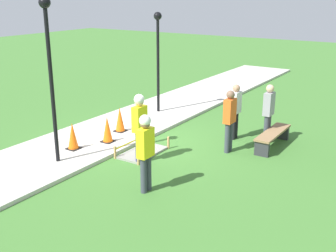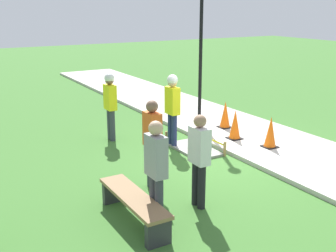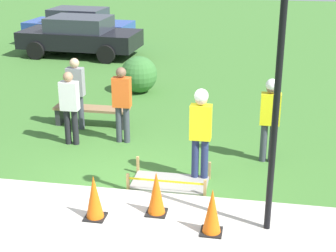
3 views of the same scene
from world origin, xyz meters
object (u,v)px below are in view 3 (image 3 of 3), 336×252
object	(u,v)px
worker_assistant	(201,126)
traffic_cone_near_patch	(94,197)
traffic_cone_sidewalk_edge	(212,211)
parked_car_blue	(79,26)
parked_car_black	(80,35)
bystander_in_gray_shirt	(70,104)
lamppost_near	(279,64)
worker_supervisor	(270,113)
park_bench	(92,112)
traffic_cone_far_patch	(156,193)
bystander_in_orange_shirt	(122,100)
bystander_in_white_shirt	(76,89)

from	to	relation	value
worker_assistant	traffic_cone_near_patch	bearing A→B (deg)	-128.23
traffic_cone_sidewalk_edge	parked_car_blue	size ratio (longest dim) A/B	0.17
traffic_cone_sidewalk_edge	traffic_cone_near_patch	bearing A→B (deg)	176.90
traffic_cone_sidewalk_edge	parked_car_blue	world-z (taller)	parked_car_blue
parked_car_black	parked_car_blue	world-z (taller)	parked_car_blue
worker_assistant	bystander_in_gray_shirt	size ratio (longest dim) A/B	1.09
worker_assistant	lamppost_near	xyz separation A→B (m)	(1.29, -1.69, 1.65)
worker_supervisor	bystander_in_gray_shirt	distance (m)	4.34
park_bench	worker_supervisor	xyz separation A→B (m)	(4.27, -1.40, 0.73)
worker_supervisor	parked_car_black	xyz separation A→B (m)	(-7.15, 8.76, -0.28)
park_bench	worker_assistant	bearing A→B (deg)	-40.03
traffic_cone_sidewalk_edge	lamppost_near	world-z (taller)	lamppost_near
traffic_cone_far_patch	bystander_in_orange_shirt	bearing A→B (deg)	114.25
traffic_cone_far_patch	bystander_in_orange_shirt	world-z (taller)	bystander_in_orange_shirt
bystander_in_white_shirt	traffic_cone_far_patch	bearing A→B (deg)	-54.31
traffic_cone_sidewalk_edge	bystander_in_orange_shirt	bearing A→B (deg)	123.62
worker_assistant	bystander_in_white_shirt	size ratio (longest dim) A/B	1.05
bystander_in_orange_shirt	parked_car_blue	size ratio (longest dim) A/B	0.38
traffic_cone_near_patch	worker_supervisor	world-z (taller)	worker_supervisor
lamppost_near	traffic_cone_sidewalk_edge	bearing A→B (deg)	-160.76
bystander_in_gray_shirt	bystander_in_white_shirt	world-z (taller)	bystander_in_white_shirt
park_bench	parked_car_black	distance (m)	7.92
bystander_in_orange_shirt	parked_car_black	distance (m)	9.15
traffic_cone_near_patch	worker_supervisor	distance (m)	4.12
bystander_in_gray_shirt	parked_car_blue	xyz separation A→B (m)	(-3.58, 10.61, -0.16)
worker_supervisor	lamppost_near	bearing A→B (deg)	-89.88
bystander_in_orange_shirt	traffic_cone_sidewalk_edge	bearing A→B (deg)	-56.38
worker_assistant	bystander_in_white_shirt	world-z (taller)	worker_assistant
bystander_in_gray_shirt	parked_car_blue	bearing A→B (deg)	108.65
worker_supervisor	lamppost_near	xyz separation A→B (m)	(0.01, -2.81, 1.69)
traffic_cone_sidewalk_edge	worker_supervisor	xyz separation A→B (m)	(0.85, 3.10, 0.59)
bystander_in_gray_shirt	parked_car_black	distance (m)	9.04
worker_assistant	bystander_in_gray_shirt	distance (m)	3.32
bystander_in_white_shirt	traffic_cone_sidewalk_edge	bearing A→B (deg)	-48.85
bystander_in_gray_shirt	parked_car_blue	size ratio (longest dim) A/B	0.37
traffic_cone_near_patch	traffic_cone_far_patch	distance (m)	1.01
parked_car_black	traffic_cone_near_patch	bearing A→B (deg)	-66.37
traffic_cone_far_patch	parked_car_black	xyz separation A→B (m)	(-5.35, 11.44, 0.31)
worker_supervisor	lamppost_near	distance (m)	3.28
bystander_in_orange_shirt	park_bench	bearing A→B (deg)	138.72
worker_assistant	parked_car_black	xyz separation A→B (m)	(-5.87, 9.87, -0.32)
traffic_cone_sidewalk_edge	bystander_in_orange_shirt	size ratio (longest dim) A/B	0.43
worker_assistant	bystander_in_gray_shirt	bearing A→B (deg)	157.31
traffic_cone_near_patch	worker_assistant	size ratio (longest dim) A/B	0.42
traffic_cone_sidewalk_edge	parked_car_blue	bearing A→B (deg)	117.00
bystander_in_white_shirt	parked_car_blue	xyz separation A→B (m)	(-3.38, 9.66, -0.21)
traffic_cone_far_patch	worker_assistant	xyz separation A→B (m)	(0.53, 1.57, 0.62)
traffic_cone_near_patch	traffic_cone_sidewalk_edge	distance (m)	1.92
traffic_cone_near_patch	traffic_cone_far_patch	xyz separation A→B (m)	(0.96, 0.32, 0.00)
bystander_in_white_shirt	parked_car_black	xyz separation A→B (m)	(-2.62, 7.64, -0.21)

